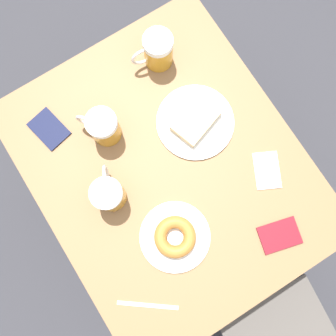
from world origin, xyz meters
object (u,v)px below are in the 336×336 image
at_px(beer_mug_right, 157,51).
at_px(passport_far_edge, 279,235).
at_px(plate_with_donut, 175,237).
at_px(fork, 148,305).
at_px(beer_mug_left, 103,127).
at_px(beer_mug_center, 109,194).
at_px(passport_near_edge, 49,129).
at_px(napkin_folded, 267,170).
at_px(plate_with_cake, 195,121).

distance_m(beer_mug_right, passport_far_edge, 0.71).
bearing_deg(plate_with_donut, passport_far_edge, 148.61).
bearing_deg(fork, beer_mug_left, -107.70).
xyz_separation_m(beer_mug_center, fork, (0.08, 0.35, -0.06)).
relative_size(beer_mug_left, fork, 0.84).
relative_size(beer_mug_center, beer_mug_right, 0.97).
bearing_deg(fork, beer_mug_right, -124.15).
bearing_deg(plate_with_donut, passport_near_edge, -72.34).
xyz_separation_m(beer_mug_center, passport_far_edge, (-0.38, 0.39, -0.06)).
height_order(beer_mug_right, napkin_folded, beer_mug_right).
bearing_deg(napkin_folded, beer_mug_left, -45.81).
bearing_deg(beer_mug_left, plate_with_donut, 91.32).
height_order(plate_with_donut, fork, plate_with_donut).
distance_m(plate_with_donut, napkin_folded, 0.37).
distance_m(napkin_folded, passport_far_edge, 0.21).
height_order(beer_mug_left, beer_mug_center, same).
bearing_deg(plate_with_cake, plate_with_donut, 47.44).
distance_m(beer_mug_center, beer_mug_right, 0.49).
distance_m(plate_with_donut, beer_mug_right, 0.60).
xyz_separation_m(passport_near_edge, passport_far_edge, (-0.45, 0.69, 0.00)).
bearing_deg(napkin_folded, passport_near_edge, -43.15).
bearing_deg(plate_with_cake, beer_mug_left, -25.50).
xyz_separation_m(plate_with_cake, beer_mug_center, (0.36, 0.06, 0.05)).
bearing_deg(beer_mug_right, fork, 55.85).
distance_m(passport_near_edge, passport_far_edge, 0.82).
distance_m(beer_mug_right, napkin_folded, 0.53).
bearing_deg(plate_with_donut, beer_mug_center, -64.67).
relative_size(napkin_folded, passport_far_edge, 1.00).
bearing_deg(passport_far_edge, beer_mug_center, -45.31).
bearing_deg(passport_far_edge, beer_mug_right, -89.07).
height_order(napkin_folded, passport_far_edge, passport_far_edge).
xyz_separation_m(plate_with_cake, passport_near_edge, (0.42, -0.24, -0.01)).
distance_m(beer_mug_left, fork, 0.57).
bearing_deg(fork, plate_with_cake, -136.88).
bearing_deg(beer_mug_right, plate_with_donut, 63.19).
distance_m(plate_with_donut, fork, 0.22).
xyz_separation_m(plate_with_cake, beer_mug_left, (0.27, -0.13, 0.05)).
height_order(plate_with_donut, beer_mug_center, beer_mug_center).
bearing_deg(plate_with_donut, beer_mug_left, -88.68).
relative_size(beer_mug_center, fork, 0.87).
bearing_deg(plate_with_cake, passport_far_edge, 93.13).
distance_m(plate_with_cake, beer_mug_center, 0.37).
xyz_separation_m(beer_mug_left, passport_far_edge, (-0.29, 0.58, -0.06)).
height_order(plate_with_cake, passport_near_edge, plate_with_cake).
xyz_separation_m(plate_with_donut, beer_mug_right, (-0.27, -0.53, 0.05)).
distance_m(plate_with_cake, napkin_folded, 0.28).
xyz_separation_m(plate_with_donut, napkin_folded, (-0.37, -0.02, -0.02)).
height_order(plate_with_donut, passport_near_edge, plate_with_donut).
bearing_deg(passport_far_edge, fork, -5.16).
bearing_deg(plate_with_cake, napkin_folded, 112.89).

